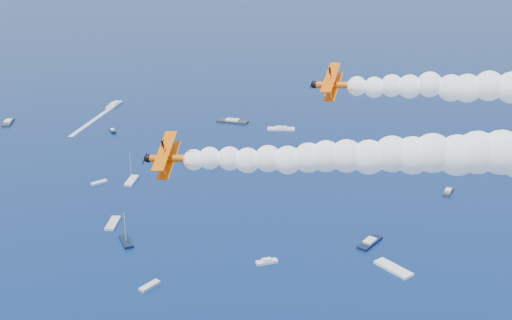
# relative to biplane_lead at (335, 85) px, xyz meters

# --- Properties ---
(biplane_lead) EXTENTS (8.37, 9.87, 7.49)m
(biplane_lead) POSITION_rel_biplane_lead_xyz_m (0.00, 0.00, 0.00)
(biplane_lead) COLOR #FF5E05
(biplane_trail) EXTENTS (7.67, 9.34, 7.90)m
(biplane_trail) POSITION_rel_biplane_lead_xyz_m (-21.00, -14.31, -7.34)
(biplane_trail) COLOR #F26005
(smoke_trail_trail) EXTENTS (61.29, 7.49, 11.26)m
(smoke_trail_trail) POSITION_rel_biplane_lead_xyz_m (9.30, -14.53, -5.03)
(smoke_trail_trail) COLOR white
(spectator_boats) EXTENTS (214.41, 190.26, 0.70)m
(spectator_boats) POSITION_rel_biplane_lead_xyz_m (-35.81, 84.94, -59.42)
(spectator_boats) COLOR silver
(spectator_boats) RESTS_ON ground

